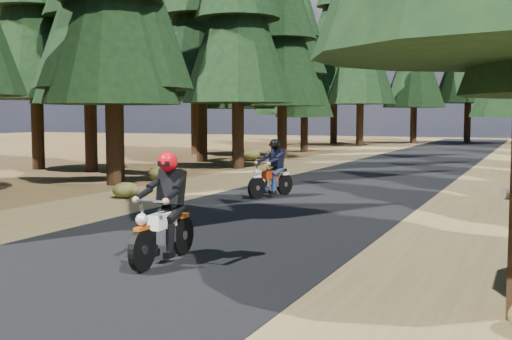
{
  "coord_description": "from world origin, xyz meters",
  "views": [
    {
      "loc": [
        5.69,
        -11.34,
        2.28
      ],
      "look_at": [
        0.0,
        1.5,
        1.1
      ],
      "focal_mm": 45.0,
      "sensor_mm": 36.0,
      "label": 1
    }
  ],
  "objects": [
    {
      "name": "understory_shrubs",
      "position": [
        -1.18,
        9.82,
        0.27
      ],
      "size": [
        15.82,
        30.59,
        0.65
      ],
      "color": "#474C1E",
      "rests_on": "ground"
    },
    {
      "name": "ground",
      "position": [
        0.0,
        0.0,
        0.0
      ],
      "size": [
        120.0,
        120.0,
        0.0
      ],
      "primitive_type": "plane",
      "color": "#463219",
      "rests_on": "ground"
    },
    {
      "name": "pine_forest",
      "position": [
        -0.02,
        21.05,
        7.89
      ],
      "size": [
        34.59,
        55.08,
        16.32
      ],
      "color": "black",
      "rests_on": "ground"
    },
    {
      "name": "rider_follow",
      "position": [
        -1.2,
        5.24,
        0.55
      ],
      "size": [
        1.12,
        1.91,
        1.63
      ],
      "rotation": [
        0.0,
        0.0,
        2.8
      ],
      "color": "maroon",
      "rests_on": "road"
    },
    {
      "name": "shoulder_r",
      "position": [
        4.6,
        5.0,
        0.0
      ],
      "size": [
        3.2,
        100.0,
        0.01
      ],
      "primitive_type": "cube",
      "color": "brown",
      "rests_on": "ground"
    },
    {
      "name": "shoulder_l",
      "position": [
        -4.6,
        5.0,
        0.0
      ],
      "size": [
        3.2,
        100.0,
        0.01
      ],
      "primitive_type": "cube",
      "color": "brown",
      "rests_on": "ground"
    },
    {
      "name": "rider_lead",
      "position": [
        0.4,
        -2.95,
        0.58
      ],
      "size": [
        0.67,
        1.95,
        1.72
      ],
      "rotation": [
        0.0,
        0.0,
        3.19
      ],
      "color": "white",
      "rests_on": "road"
    },
    {
      "name": "road",
      "position": [
        0.0,
        5.0,
        0.01
      ],
      "size": [
        6.0,
        100.0,
        0.01
      ],
      "primitive_type": "cube",
      "color": "black",
      "rests_on": "ground"
    }
  ]
}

